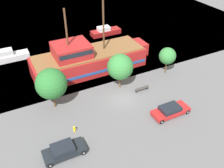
{
  "coord_description": "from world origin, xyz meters",
  "views": [
    {
      "loc": [
        -13.45,
        -23.54,
        21.35
      ],
      "look_at": [
        -0.64,
        2.0,
        1.2
      ],
      "focal_mm": 40.0,
      "sensor_mm": 36.0,
      "label": 1
    }
  ],
  "objects_px": {
    "parked_car_curb_front": "(64,150)",
    "pirate_ship": "(88,59)",
    "bench_promenade_east": "(142,88)",
    "fire_hydrant": "(74,129)",
    "moored_boat_dockside": "(8,56)",
    "moored_boat_outer": "(105,31)",
    "parked_car_curb_mid": "(170,110)"
  },
  "relations": [
    {
      "from": "moored_boat_dockside",
      "to": "fire_hydrant",
      "type": "distance_m",
      "value": 21.33
    },
    {
      "from": "moored_boat_outer",
      "to": "parked_car_curb_front",
      "type": "bearing_deg",
      "value": -123.39
    },
    {
      "from": "moored_boat_dockside",
      "to": "parked_car_curb_front",
      "type": "relative_size",
      "value": 1.51
    },
    {
      "from": "parked_car_curb_front",
      "to": "fire_hydrant",
      "type": "xyz_separation_m",
      "value": [
        2.11,
        2.76,
        -0.26
      ]
    },
    {
      "from": "moored_boat_dockside",
      "to": "bench_promenade_east",
      "type": "distance_m",
      "value": 23.67
    },
    {
      "from": "parked_car_curb_mid",
      "to": "parked_car_curb_front",
      "type": "bearing_deg",
      "value": -179.55
    },
    {
      "from": "bench_promenade_east",
      "to": "fire_hydrant",
      "type": "bearing_deg",
      "value": -164.3
    },
    {
      "from": "moored_boat_outer",
      "to": "parked_car_curb_front",
      "type": "distance_m",
      "value": 31.05
    },
    {
      "from": "moored_boat_outer",
      "to": "parked_car_curb_front",
      "type": "height_order",
      "value": "moored_boat_outer"
    },
    {
      "from": "fire_hydrant",
      "to": "parked_car_curb_mid",
      "type": "bearing_deg",
      "value": -12.68
    },
    {
      "from": "parked_car_curb_front",
      "to": "pirate_ship",
      "type": "bearing_deg",
      "value": 59.36
    },
    {
      "from": "parked_car_curb_front",
      "to": "moored_boat_outer",
      "type": "bearing_deg",
      "value": 56.61
    },
    {
      "from": "pirate_ship",
      "to": "bench_promenade_east",
      "type": "distance_m",
      "value": 10.06
    },
    {
      "from": "moored_boat_dockside",
      "to": "bench_promenade_east",
      "type": "bearing_deg",
      "value": -48.35
    },
    {
      "from": "bench_promenade_east",
      "to": "parked_car_curb_front",
      "type": "bearing_deg",
      "value": -156.1
    },
    {
      "from": "moored_boat_outer",
      "to": "bench_promenade_east",
      "type": "height_order",
      "value": "moored_boat_outer"
    },
    {
      "from": "moored_boat_outer",
      "to": "parked_car_curb_mid",
      "type": "xyz_separation_m",
      "value": [
        -3.21,
        -25.82,
        -0.01
      ]
    },
    {
      "from": "pirate_ship",
      "to": "parked_car_curb_mid",
      "type": "distance_m",
      "value": 15.56
    },
    {
      "from": "moored_boat_dockside",
      "to": "parked_car_curb_mid",
      "type": "bearing_deg",
      "value": -55.34
    },
    {
      "from": "bench_promenade_east",
      "to": "moored_boat_outer",
      "type": "bearing_deg",
      "value": 79.44
    },
    {
      "from": "moored_boat_dockside",
      "to": "pirate_ship",
      "type": "bearing_deg",
      "value": -38.66
    },
    {
      "from": "parked_car_curb_front",
      "to": "fire_hydrant",
      "type": "bearing_deg",
      "value": 52.58
    },
    {
      "from": "moored_boat_dockside",
      "to": "moored_boat_outer",
      "type": "relative_size",
      "value": 1.09
    },
    {
      "from": "moored_boat_dockside",
      "to": "bench_promenade_east",
      "type": "xyz_separation_m",
      "value": [
        15.73,
        -17.69,
        -0.32
      ]
    },
    {
      "from": "fire_hydrant",
      "to": "pirate_ship",
      "type": "bearing_deg",
      "value": 61.08
    },
    {
      "from": "fire_hydrant",
      "to": "bench_promenade_east",
      "type": "height_order",
      "value": "bench_promenade_east"
    },
    {
      "from": "moored_boat_outer",
      "to": "fire_hydrant",
      "type": "relative_size",
      "value": 8.05
    },
    {
      "from": "moored_boat_outer",
      "to": "moored_boat_dockside",
      "type": "bearing_deg",
      "value": -173.21
    },
    {
      "from": "parked_car_curb_front",
      "to": "parked_car_curb_mid",
      "type": "bearing_deg",
      "value": 0.45
    },
    {
      "from": "parked_car_curb_mid",
      "to": "moored_boat_outer",
      "type": "bearing_deg",
      "value": 82.91
    },
    {
      "from": "parked_car_curb_mid",
      "to": "bench_promenade_east",
      "type": "xyz_separation_m",
      "value": [
        -0.52,
        5.81,
        -0.21
      ]
    },
    {
      "from": "pirate_ship",
      "to": "moored_boat_outer",
      "type": "xyz_separation_m",
      "value": [
        8.36,
        11.19,
        -1.24
      ]
    }
  ]
}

